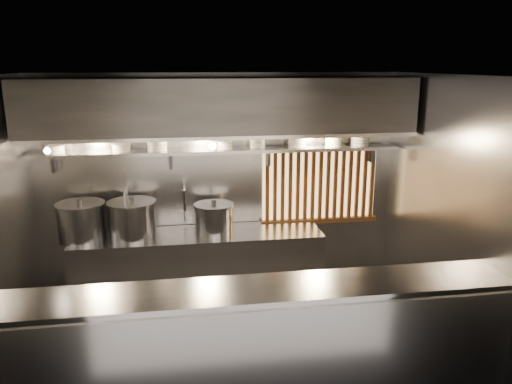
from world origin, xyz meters
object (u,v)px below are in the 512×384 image
object	(u,v)px
heat_lamp	(44,145)
stock_pot_left	(81,221)
stock_pot_right	(214,218)
stock_pot_mid	(132,219)
pendant_bulb	(213,146)

from	to	relation	value
heat_lamp	stock_pot_left	bearing A→B (deg)	48.70
stock_pot_right	heat_lamp	bearing A→B (deg)	-170.57
stock_pot_left	stock_pot_mid	bearing A→B (deg)	-0.20
heat_lamp	stock_pot_mid	distance (m)	1.29
heat_lamp	pendant_bulb	xyz separation A→B (m)	(1.80, 0.35, -0.11)
heat_lamp	stock_pot_left	xyz separation A→B (m)	(0.25, 0.28, -0.94)
stock_pot_left	stock_pot_mid	xyz separation A→B (m)	(0.58, -0.00, -0.00)
pendant_bulb	stock_pot_left	distance (m)	1.76
stock_pot_left	stock_pot_mid	size ratio (longest dim) A/B	0.96
pendant_bulb	stock_pot_mid	world-z (taller)	pendant_bulb
pendant_bulb	stock_pot_left	world-z (taller)	pendant_bulb
heat_lamp	pendant_bulb	size ratio (longest dim) A/B	1.87
stock_pot_left	heat_lamp	bearing A→B (deg)	-131.30
heat_lamp	stock_pot_mid	xyz separation A→B (m)	(0.83, 0.28, -0.95)
heat_lamp	stock_pot_right	xyz separation A→B (m)	(1.79, 0.30, -0.98)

